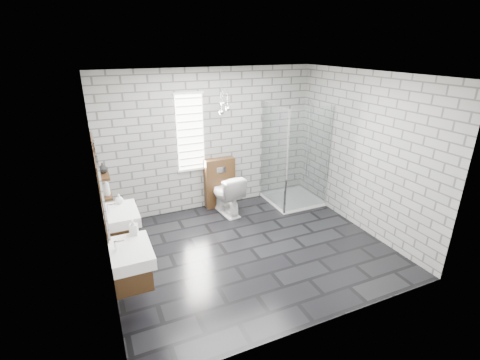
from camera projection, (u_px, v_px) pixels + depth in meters
floor at (250, 249)px, 5.62m from camera, size 4.20×3.60×0.02m
ceiling at (253, 74)px, 4.62m from camera, size 4.20×3.60×0.02m
wall_back at (211, 141)px, 6.66m from camera, size 4.20×0.02×2.70m
wall_front at (327, 224)px, 3.58m from camera, size 4.20×0.02×2.70m
wall_left at (99, 193)px, 4.33m from camera, size 0.02×3.60×2.70m
wall_right at (363, 153)px, 5.92m from camera, size 0.02×3.60×2.70m
vanity_left at (128, 255)px, 4.10m from camera, size 0.47×0.70×1.57m
vanity_right at (118, 217)px, 5.01m from camera, size 0.47×0.70×1.57m
shelf_lower at (106, 196)px, 4.33m from camera, size 0.14×0.30×0.03m
shelf_upper at (103, 176)px, 4.23m from camera, size 0.14×0.30×0.03m
window at (190, 133)px, 6.41m from camera, size 0.56×0.05×1.48m
cistern_panel at (220, 182)px, 6.93m from camera, size 0.60×0.20×1.00m
flush_plate at (221, 170)px, 6.73m from camera, size 0.18×0.01×0.12m
shower_enclosure at (292, 181)px, 7.01m from camera, size 1.00×1.00×2.03m
pendant_cluster at (224, 108)px, 6.10m from camera, size 0.27×0.25×0.80m
toilet at (227, 194)px, 6.65m from camera, size 0.54×0.83×0.80m
soap_bottle_a at (133, 227)px, 4.33m from camera, size 0.12×0.12×0.21m
soap_bottle_b at (119, 199)px, 5.18m from camera, size 0.12×0.12×0.15m
soap_bottle_c at (106, 187)px, 4.25m from camera, size 0.11×0.11×0.23m
vase at (103, 168)px, 4.28m from camera, size 0.16×0.16×0.13m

